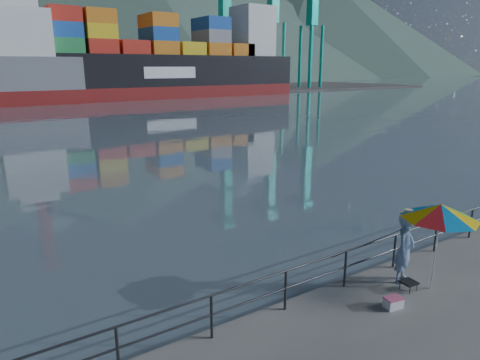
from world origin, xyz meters
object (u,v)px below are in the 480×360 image
(cooler_bag, at_px, (393,303))
(container_ship, at_px, (168,65))
(fisherman, at_px, (405,248))
(beach_umbrella, at_px, (440,212))

(cooler_bag, relative_size, container_ship, 0.01)
(fisherman, height_order, cooler_bag, fisherman)
(container_ship, bearing_deg, beach_umbrella, -109.32)
(beach_umbrella, bearing_deg, container_ship, 70.68)
(beach_umbrella, distance_m, container_ship, 76.50)
(cooler_bag, xyz_separation_m, container_ship, (26.88, 72.15, 5.75))
(fisherman, distance_m, beach_umbrella, 1.38)
(beach_umbrella, xyz_separation_m, cooler_bag, (-1.60, -0.05, -1.99))
(beach_umbrella, relative_size, container_ship, 0.04)
(cooler_bag, distance_m, container_ship, 77.21)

